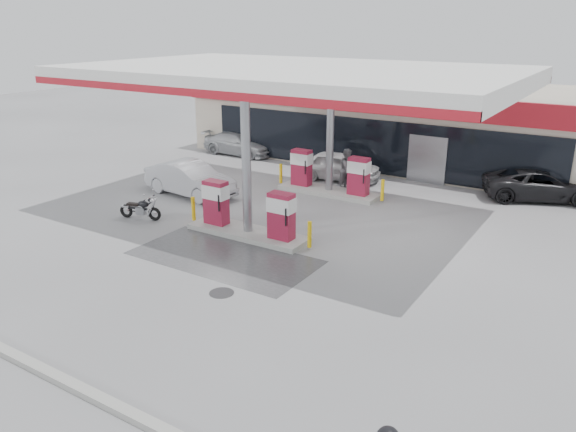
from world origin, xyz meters
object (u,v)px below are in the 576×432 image
object	(u,v)px
parked_car_right	(541,185)
parked_motorcycle	(141,209)
sedan_white	(339,166)
pump_island_far	(329,178)
parked_car_left	(239,144)
attendant	(348,169)
hatchback_silver	(190,179)
pump_island_near	(248,216)

from	to	relation	value
parked_car_right	parked_motorcycle	bearing A→B (deg)	107.02
sedan_white	parked_car_right	distance (m)	8.79
pump_island_far	parked_car_left	distance (m)	8.86
attendant	parked_car_left	bearing A→B (deg)	78.38
hatchback_silver	parked_car_left	xyz separation A→B (m)	(-2.93, 7.39, -0.10)
sedan_white	parked_car_right	xyz separation A→B (m)	(8.60, 1.80, -0.03)
pump_island_near	parked_car_right	size ratio (longest dim) A/B	1.11
pump_island_near	sedan_white	distance (m)	8.23
attendant	parked_car_left	xyz separation A→B (m)	(-8.30, 3.00, -0.30)
parked_motorcycle	attendant	xyz separation A→B (m)	(4.83, 7.79, 0.52)
hatchback_silver	sedan_white	bearing A→B (deg)	-32.20
sedan_white	pump_island_near	bearing A→B (deg)	175.74
attendant	pump_island_near	bearing A→B (deg)	-174.91
pump_island_far	parked_car_left	xyz separation A→B (m)	(-7.91, 4.00, -0.09)
hatchback_silver	parked_car_left	size ratio (longest dim) A/B	1.02
hatchback_silver	parked_car_left	distance (m)	7.95
hatchback_silver	parked_car_right	distance (m)	14.88
pump_island_near	hatchback_silver	xyz separation A→B (m)	(-4.98, 2.61, 0.01)
pump_island_near	parked_motorcycle	bearing A→B (deg)	-169.96
pump_island_near	hatchback_silver	distance (m)	5.62
pump_island_far	sedan_white	xyz separation A→B (m)	(-0.67, 2.20, -0.04)
pump_island_near	parked_car_right	world-z (taller)	pump_island_near
pump_island_far	attendant	xyz separation A→B (m)	(0.39, 1.00, 0.21)
parked_motorcycle	parked_car_left	size ratio (longest dim) A/B	0.40
parked_motorcycle	parked_car_left	world-z (taller)	parked_car_left
attendant	hatchback_silver	world-z (taller)	attendant
parked_car_left	parked_motorcycle	bearing A→B (deg)	-162.31
pump_island_far	parked_motorcycle	world-z (taller)	pump_island_far
parked_motorcycle	parked_car_right	size ratio (longest dim) A/B	0.37
pump_island_near	parked_motorcycle	size ratio (longest dim) A/B	2.99
attendant	hatchback_silver	distance (m)	6.93
parked_motorcycle	hatchback_silver	world-z (taller)	hatchback_silver
attendant	parked_car_left	world-z (taller)	attendant
pump_island_near	attendant	size ratio (longest dim) A/B	2.79
pump_island_far	sedan_white	world-z (taller)	pump_island_far
pump_island_near	pump_island_far	bearing A→B (deg)	90.00
pump_island_near	parked_car_right	bearing A→B (deg)	51.57
sedan_white	attendant	xyz separation A→B (m)	(1.06, -1.20, 0.25)
sedan_white	attendant	size ratio (longest dim) A/B	2.14
pump_island_far	parked_car_right	xyz separation A→B (m)	(7.93, 4.00, -0.07)
pump_island_near	attendant	xyz separation A→B (m)	(0.39, 7.00, 0.21)
sedan_white	parked_motorcycle	bearing A→B (deg)	148.28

